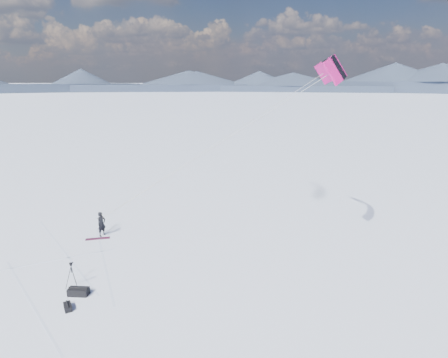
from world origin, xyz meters
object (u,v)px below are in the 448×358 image
at_px(snowboard, 98,239).
at_px(tripod, 72,271).
at_px(snowkiter, 103,235).
at_px(gear_bag_a, 79,291).
at_px(gear_bag_b, 68,307).

height_order(snowboard, tripod, tripod).
distance_m(snowkiter, snowboard, 0.54).
bearing_deg(tripod, gear_bag_a, -20.50).
relative_size(snowkiter, gear_bag_a, 1.56).
xyz_separation_m(snowboard, gear_bag_b, (3.92, -6.41, 0.10)).
distance_m(snowboard, tripod, 5.72).
relative_size(snowkiter, tripod, 1.22).
height_order(snowkiter, gear_bag_a, snowkiter).
distance_m(snowboard, gear_bag_b, 7.51).
height_order(snowkiter, gear_bag_b, snowkiter).
bearing_deg(gear_bag_b, snowboard, 159.09).
bearing_deg(gear_bag_a, snowboard, 104.43).
relative_size(snowboard, gear_bag_a, 1.44).
bearing_deg(tripod, snowkiter, 127.30).
distance_m(snowkiter, gear_bag_b, 8.01).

